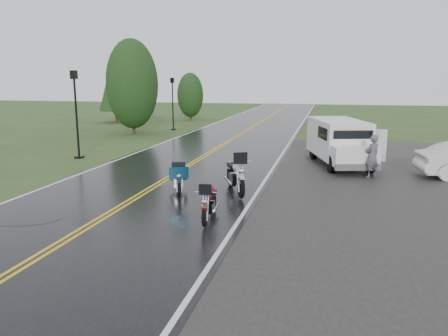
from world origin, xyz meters
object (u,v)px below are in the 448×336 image
(motorcycle_silver, at_px, (241,178))
(lamp_post_near_left, at_px, (76,115))
(van_white, at_px, (333,149))
(motorcycle_teal, at_px, (179,182))
(motorcycle_red, at_px, (205,208))
(lamp_post_far_left, at_px, (173,104))
(person_at_van, at_px, (372,157))

(motorcycle_silver, xyz_separation_m, lamp_post_near_left, (-9.42, 5.76, 1.44))
(van_white, relative_size, lamp_post_near_left, 1.23)
(motorcycle_teal, relative_size, van_white, 0.37)
(motorcycle_silver, relative_size, lamp_post_near_left, 0.58)
(motorcycle_red, distance_m, lamp_post_far_left, 23.33)
(motorcycle_silver, bearing_deg, lamp_post_near_left, 125.33)
(van_white, bearing_deg, lamp_post_near_left, 160.96)
(motorcycle_silver, bearing_deg, van_white, 36.68)
(motorcycle_silver, height_order, van_white, van_white)
(motorcycle_teal, xyz_separation_m, van_white, (4.88, 5.32, 0.46))
(motorcycle_teal, height_order, van_white, van_white)
(motorcycle_silver, distance_m, lamp_post_far_left, 20.79)
(motorcycle_teal, xyz_separation_m, lamp_post_far_left, (-7.11, 18.98, 1.44))
(motorcycle_red, xyz_separation_m, motorcycle_silver, (0.38, 2.94, 0.18))
(motorcycle_red, height_order, van_white, van_white)
(motorcycle_teal, distance_m, lamp_post_far_left, 20.32)
(motorcycle_teal, xyz_separation_m, motorcycle_silver, (2.00, 0.34, 0.15))
(motorcycle_silver, distance_m, lamp_post_near_left, 11.13)
(person_at_van, relative_size, lamp_post_far_left, 0.42)
(lamp_post_far_left, bearing_deg, van_white, -48.74)
(motorcycle_red, relative_size, van_white, 0.35)
(lamp_post_far_left, bearing_deg, motorcycle_silver, -63.96)
(van_white, bearing_deg, motorcycle_silver, -135.49)
(van_white, xyz_separation_m, lamp_post_far_left, (-11.99, 13.67, 0.97))
(lamp_post_near_left, height_order, lamp_post_far_left, lamp_post_near_left)
(van_white, relative_size, person_at_van, 3.12)
(motorcycle_teal, distance_m, lamp_post_near_left, 9.73)
(motorcycle_red, relative_size, lamp_post_far_left, 0.47)
(person_at_van, bearing_deg, motorcycle_teal, -3.06)
(motorcycle_silver, bearing_deg, lamp_post_far_left, 92.81)
(motorcycle_silver, bearing_deg, motorcycle_red, -120.56)
(motorcycle_red, xyz_separation_m, lamp_post_far_left, (-8.73, 21.58, 1.47))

